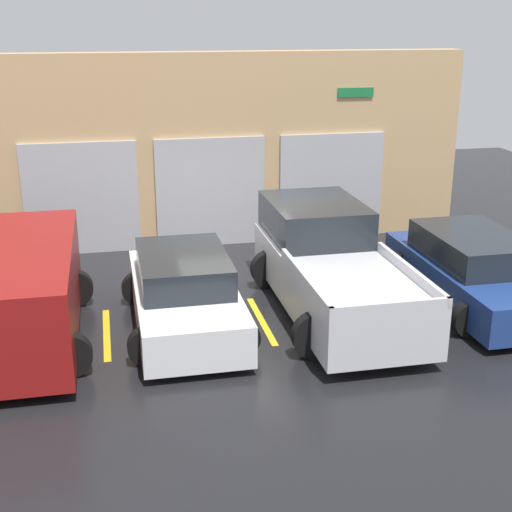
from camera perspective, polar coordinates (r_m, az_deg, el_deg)
name	(u,v)px	position (r m, az deg, el deg)	size (l,w,h in m)	color
ground_plane	(243,286)	(14.90, -1.07, -2.41)	(28.00, 28.00, 0.00)	black
shophouse_building	(216,152)	(17.42, -3.24, 8.33)	(12.30, 0.68, 4.58)	tan
pickup_truck	(330,266)	(13.58, 5.97, -0.81)	(2.54, 5.29, 1.84)	silver
sedan_white	(185,294)	(12.81, -5.74, -3.02)	(2.17, 4.23, 1.37)	white
sedan_side	(18,292)	(12.73, -18.48, -2.72)	(2.40, 4.72, 1.70)	maroon
van_right	(473,271)	(14.48, 17.00, -1.15)	(2.27, 4.56, 1.39)	navy
parking_stripe_left	(107,334)	(12.98, -11.86, -6.12)	(0.12, 2.20, 0.01)	gold
parking_stripe_centre	(262,320)	(13.24, 0.45, -5.18)	(0.12, 2.20, 0.01)	gold
parking_stripe_right	(404,308)	(14.08, 11.76, -4.10)	(0.12, 2.20, 0.01)	gold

